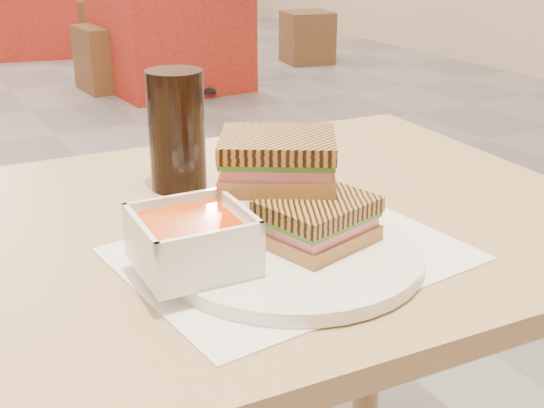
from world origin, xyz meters
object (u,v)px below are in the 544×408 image
bg_table_2 (24,8)px  bg_chair_2r (83,26)px  main_table (150,317)px  panini_lower (317,221)px  bg_chair_1r (307,37)px  bg_chair_1l (109,58)px  soup_bowl (192,243)px  plate (293,254)px  cola_glass (177,131)px  bg_table_1 (170,32)px

bg_table_2 → bg_chair_2r: 0.51m
main_table → bg_table_2: size_ratio=1.19×
panini_lower → bg_chair_1r: 5.21m
bg_table_2 → bg_chair_1l: 1.77m
soup_bowl → plate: bearing=-7.6°
cola_glass → bg_table_1: bearing=68.2°
bg_chair_2r → bg_table_1: bearing=-85.7°
main_table → bg_chair_1r: bearing=55.2°
bg_table_1 → plate: bearing=-110.2°
plate → bg_chair_1r: 5.22m
cola_glass → bg_table_1: (1.51, 3.76, -0.45)m
soup_bowl → bg_chair_1r: bearing=56.1°
bg_chair_1l → bg_chair_1r: bg_chair_1l is taller
panini_lower → bg_table_2: 6.04m
plate → bg_chair_2r: plate is taller
plate → soup_bowl: 0.12m
cola_glass → bg_table_2: cola_glass is taller
bg_table_1 → bg_chair_1l: bg_table_1 is taller
main_table → panini_lower: 0.26m
plate → bg_table_2: bearing=81.2°
bg_table_2 → bg_chair_2r: (0.44, -0.20, -0.16)m
bg_table_1 → bg_table_2: bearing=106.6°
plate → bg_chair_1r: bearing=57.2°
bg_chair_1l → bg_chair_1r: (1.71, 0.16, -0.01)m
bg_chair_1r → bg_chair_2r: 2.01m
panini_lower → main_table: bearing=135.0°
bg_table_1 → bg_chair_1r: bearing=13.5°
cola_glass → bg_table_2: 5.77m
main_table → plate: (0.12, -0.15, 0.12)m
plate → bg_table_2: 6.04m
soup_bowl → bg_chair_1l: size_ratio=0.28×
main_table → soup_bowl: soup_bowl is taller
bg_chair_1r → bg_chair_1l: bearing=-174.7°
bg_table_2 → bg_chair_1r: size_ratio=2.47×
soup_bowl → bg_chair_1r: size_ratio=0.28×
panini_lower → cola_glass: cola_glass is taller
bg_table_1 → bg_chair_2r: (-0.13, 1.71, -0.16)m
plate → bg_chair_1r: (2.81, 4.36, -0.56)m
plate → soup_bowl: (-0.11, 0.02, 0.03)m
panini_lower → bg_chair_2r: bearing=77.0°
main_table → bg_table_1: size_ratio=1.37×
bg_chair_1r → bg_chair_2r: size_ratio=0.94×
panini_lower → bg_table_2: panini_lower is taller
bg_table_1 → bg_chair_1l: size_ratio=2.10×
plate → bg_chair_1r: size_ratio=0.68×
bg_chair_1l → soup_bowl: bearing=-106.1°
panini_lower → bg_chair_1l: panini_lower is taller
main_table → plate: size_ratio=4.30×
bg_chair_1r → plate: bearing=-122.8°
bg_chair_1r → bg_chair_2r: bearing=136.1°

